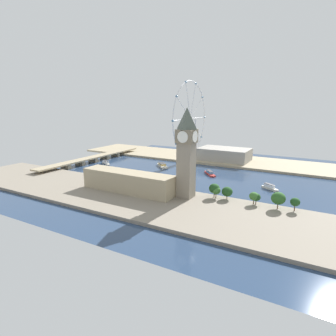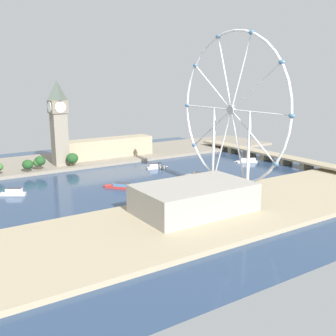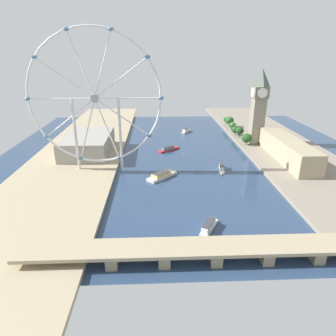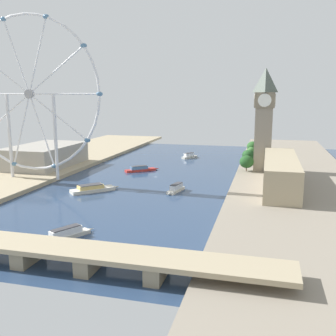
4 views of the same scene
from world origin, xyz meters
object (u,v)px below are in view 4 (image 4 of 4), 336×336
Objects in this scene: riverside_hall at (45,155)px; tour_boat_3 at (93,189)px; parliament_block at (280,172)px; ferris_wheel at (29,95)px; tour_boat_0 at (190,156)px; river_bridge at (28,248)px; tour_boat_4 at (140,169)px; clock_tower at (264,118)px; tour_boat_1 at (68,233)px; tour_boat_2 at (176,188)px.

tour_boat_3 is at bearing 139.52° from riverside_hall.
tour_boat_3 is at bearing 15.20° from parliament_block.
tour_boat_0 is at bearing -123.57° from ferris_wheel.
parliament_block reaches higher than riverside_hall.
tour_boat_0 is at bearing -54.25° from parliament_block.
river_bridge is at bearing 122.42° from ferris_wheel.
tour_boat_4 is at bearing -167.31° from tour_boat_0.
clock_tower reaches higher than parliament_block.
tour_boat_3 is at bearing 163.50° from ferris_wheel.
tour_boat_4 is at bearing -137.17° from ferris_wheel.
tour_boat_0 is 0.73× the size of tour_boat_3.
clock_tower is 1.11× the size of riverside_hall.
tour_boat_4 is (116.22, -42.76, -11.31)m from parliament_block.
riverside_hall reaches higher than tour_boat_1.
tour_boat_3 is (-77.38, 66.04, -10.15)m from riverside_hall.
tour_boat_0 is (74.91, -63.92, -44.46)m from clock_tower.
ferris_wheel reaches higher than tour_boat_0.
tour_boat_1 is at bearing 64.31° from clock_tower.
parliament_block is 4.78× the size of tour_boat_0.
tour_boat_3 is (27.04, -83.38, -0.23)m from tour_boat_1.
clock_tower is 106.28m from tour_boat_2.
ferris_wheel is at bearing -57.58° from river_bridge.
riverside_hall is at bearing -9.01° from parliament_block.
ferris_wheel is 0.59× the size of river_bridge.
tour_boat_2 is at bearing 54.54° from clock_tower.
clock_tower is 194.04m from riverside_hall.
parliament_block is at bearing -112.22° from tour_boat_0.
tour_boat_2 is at bearing 16.08° from parliament_block.
tour_boat_4 is (18.26, -160.10, -0.39)m from tour_boat_1.
parliament_block is 4.45× the size of tour_boat_2.
tour_boat_1 is 0.83× the size of tour_boat_3.
clock_tower is 68.89m from parliament_block.
clock_tower is 185.09m from ferris_wheel.
ferris_wheel is at bearing 5.47° from parliament_block.
ferris_wheel reaches higher than riverside_hall.
riverside_hall is at bearing 94.17° from tour_boat_3.
riverside_hall is 204.81m from river_bridge.
parliament_block reaches higher than tour_boat_1.
tour_boat_3 is (125.01, 33.96, -11.15)m from parliament_block.
tour_boat_0 reaches higher than tour_boat_2.
riverside_hall is at bearing 64.00° from tour_boat_1.
ferris_wheel is 4.47× the size of tour_boat_4.
parliament_block is at bearing -60.17° from tour_boat_4.
parliament_block is at bearing -10.81° from tour_boat_1.
clock_tower is 200.28m from tour_boat_1.
tour_boat_4 is (102.90, 15.87, -44.94)m from clock_tower.
clock_tower is 0.41× the size of river_bridge.
clock_tower is 113.40m from tour_boat_4.
tour_boat_1 is (9.74, 239.88, -0.09)m from tour_boat_0.
tour_boat_2 is at bearing -31.26° from tour_boat_3.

